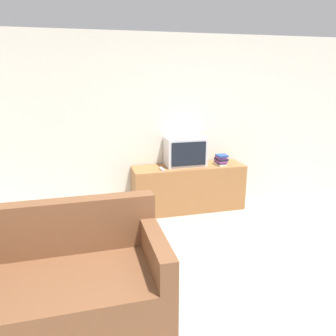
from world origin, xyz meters
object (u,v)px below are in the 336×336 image
at_px(book_stack, 221,160).
at_px(remote_on_stand, 162,169).
at_px(television, 185,151).
at_px(tv_stand, 188,188).
at_px(couch, 51,291).

xyz_separation_m(book_stack, remote_on_stand, (-0.94, -0.07, -0.06)).
relative_size(television, book_stack, 2.54).
height_order(book_stack, remote_on_stand, book_stack).
distance_m(tv_stand, couch, 2.78).
relative_size(television, remote_on_stand, 3.47).
relative_size(tv_stand, television, 2.83).
height_order(television, book_stack, television).
bearing_deg(couch, tv_stand, 47.91).
distance_m(couch, book_stack, 3.13).
bearing_deg(tv_stand, couch, -131.54).
bearing_deg(tv_stand, book_stack, -5.30).
bearing_deg(remote_on_stand, tv_stand, 14.38).
relative_size(tv_stand, couch, 0.91).
distance_m(couch, remote_on_stand, 2.44).
xyz_separation_m(couch, book_stack, (2.34, 2.03, 0.45)).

